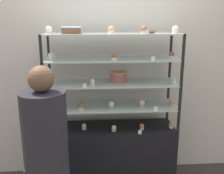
% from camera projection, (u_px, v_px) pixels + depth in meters
% --- Properties ---
extents(back_wall, '(8.00, 0.05, 2.60)m').
position_uv_depth(back_wall, '(110.00, 69.00, 3.11)').
color(back_wall, silver).
rests_on(back_wall, ground_plane).
extents(display_base, '(1.38, 0.44, 0.72)m').
position_uv_depth(display_base, '(112.00, 156.00, 3.00)').
color(display_base, black).
rests_on(display_base, ground_plane).
extents(display_riser_lower, '(1.38, 0.44, 0.26)m').
position_uv_depth(display_riser_lower, '(112.00, 107.00, 2.85)').
color(display_riser_lower, black).
rests_on(display_riser_lower, display_base).
extents(display_riser_middle, '(1.38, 0.44, 0.26)m').
position_uv_depth(display_riser_middle, '(112.00, 84.00, 2.78)').
color(display_riser_middle, black).
rests_on(display_riser_middle, display_riser_lower).
extents(display_riser_upper, '(1.38, 0.44, 0.26)m').
position_uv_depth(display_riser_upper, '(112.00, 60.00, 2.71)').
color(display_riser_upper, black).
rests_on(display_riser_upper, display_riser_middle).
extents(display_riser_top, '(1.38, 0.44, 0.26)m').
position_uv_depth(display_riser_top, '(112.00, 35.00, 2.65)').
color(display_riser_top, black).
rests_on(display_riser_top, display_riser_upper).
extents(layer_cake_centerpiece, '(0.19, 0.19, 0.10)m').
position_uv_depth(layer_cake_centerpiece, '(118.00, 76.00, 2.83)').
color(layer_cake_centerpiece, '#C66660').
rests_on(layer_cake_centerpiece, display_riser_middle).
extents(sheet_cake_frosted, '(0.18, 0.15, 0.07)m').
position_uv_depth(sheet_cake_frosted, '(71.00, 30.00, 2.58)').
color(sheet_cake_frosted, brown).
rests_on(sheet_cake_frosted, display_riser_top).
extents(cupcake_0, '(0.05, 0.05, 0.07)m').
position_uv_depth(cupcake_0, '(55.00, 128.00, 2.82)').
color(cupcake_0, white).
rests_on(cupcake_0, display_base).
extents(cupcake_1, '(0.05, 0.05, 0.07)m').
position_uv_depth(cupcake_1, '(84.00, 127.00, 2.84)').
color(cupcake_1, beige).
rests_on(cupcake_1, display_base).
extents(cupcake_2, '(0.05, 0.05, 0.07)m').
position_uv_depth(cupcake_2, '(114.00, 128.00, 2.80)').
color(cupcake_2, '#CCB28C').
rests_on(cupcake_2, display_base).
extents(cupcake_3, '(0.05, 0.05, 0.07)m').
position_uv_depth(cupcake_3, '(142.00, 127.00, 2.84)').
color(cupcake_3, beige).
rests_on(cupcake_3, display_base).
extents(cupcake_4, '(0.05, 0.05, 0.07)m').
position_uv_depth(cupcake_4, '(171.00, 125.00, 2.88)').
color(cupcake_4, white).
rests_on(cupcake_4, display_base).
extents(price_tag_0, '(0.04, 0.00, 0.04)m').
position_uv_depth(price_tag_0, '(140.00, 132.00, 2.73)').
color(price_tag_0, white).
rests_on(price_tag_0, display_base).
extents(cupcake_5, '(0.06, 0.06, 0.07)m').
position_uv_depth(cupcake_5, '(51.00, 107.00, 2.68)').
color(cupcake_5, beige).
rests_on(cupcake_5, display_riser_lower).
extents(cupcake_6, '(0.06, 0.06, 0.07)m').
position_uv_depth(cupcake_6, '(81.00, 106.00, 2.70)').
color(cupcake_6, beige).
rests_on(cupcake_6, display_riser_lower).
extents(cupcake_7, '(0.06, 0.06, 0.07)m').
position_uv_depth(cupcake_7, '(111.00, 104.00, 2.76)').
color(cupcake_7, '#CCB28C').
rests_on(cupcake_7, display_riser_lower).
extents(cupcake_8, '(0.06, 0.06, 0.07)m').
position_uv_depth(cupcake_8, '(142.00, 103.00, 2.81)').
color(cupcake_8, '#CCB28C').
rests_on(cupcake_8, display_riser_lower).
extents(cupcake_9, '(0.06, 0.06, 0.07)m').
position_uv_depth(cupcake_9, '(172.00, 102.00, 2.83)').
color(cupcake_9, '#CCB28C').
rests_on(cupcake_9, display_riser_lower).
extents(price_tag_1, '(0.04, 0.00, 0.04)m').
position_uv_depth(price_tag_1, '(156.00, 109.00, 2.67)').
color(price_tag_1, white).
rests_on(price_tag_1, display_riser_lower).
extents(cupcake_10, '(0.05, 0.05, 0.07)m').
position_uv_depth(cupcake_10, '(49.00, 82.00, 2.67)').
color(cupcake_10, white).
rests_on(cupcake_10, display_riser_middle).
extents(cupcake_11, '(0.05, 0.05, 0.07)m').
position_uv_depth(cupcake_11, '(93.00, 82.00, 2.65)').
color(cupcake_11, beige).
rests_on(cupcake_11, display_riser_middle).
extents(cupcake_12, '(0.05, 0.05, 0.07)m').
position_uv_depth(cupcake_12, '(174.00, 81.00, 2.72)').
color(cupcake_12, white).
rests_on(cupcake_12, display_riser_middle).
extents(price_tag_2, '(0.04, 0.00, 0.04)m').
position_uv_depth(price_tag_2, '(85.00, 86.00, 2.56)').
color(price_tag_2, white).
rests_on(price_tag_2, display_riser_middle).
extents(cupcake_13, '(0.06, 0.06, 0.07)m').
position_uv_depth(cupcake_13, '(51.00, 56.00, 2.62)').
color(cupcake_13, beige).
rests_on(cupcake_13, display_riser_upper).
extents(cupcake_14, '(0.06, 0.06, 0.07)m').
position_uv_depth(cupcake_14, '(114.00, 57.00, 2.59)').
color(cupcake_14, beige).
rests_on(cupcake_14, display_riser_upper).
extents(cupcake_15, '(0.06, 0.06, 0.07)m').
position_uv_depth(cupcake_15, '(172.00, 55.00, 2.71)').
color(cupcake_15, beige).
rests_on(cupcake_15, display_riser_upper).
extents(price_tag_3, '(0.04, 0.00, 0.04)m').
position_uv_depth(price_tag_3, '(153.00, 59.00, 2.54)').
color(price_tag_3, white).
rests_on(price_tag_3, display_riser_upper).
extents(cupcake_16, '(0.06, 0.06, 0.07)m').
position_uv_depth(cupcake_16, '(49.00, 30.00, 2.55)').
color(cupcake_16, beige).
rests_on(cupcake_16, display_riser_top).
extents(cupcake_17, '(0.06, 0.06, 0.07)m').
position_uv_depth(cupcake_17, '(111.00, 30.00, 2.54)').
color(cupcake_17, white).
rests_on(cupcake_17, display_riser_top).
extents(cupcake_18, '(0.06, 0.06, 0.07)m').
position_uv_depth(cupcake_18, '(144.00, 30.00, 2.60)').
color(cupcake_18, '#CCB28C').
rests_on(cupcake_18, display_riser_top).
extents(cupcake_19, '(0.06, 0.06, 0.07)m').
position_uv_depth(cupcake_19, '(175.00, 30.00, 2.61)').
color(cupcake_19, beige).
rests_on(cupcake_19, display_riser_top).
extents(price_tag_4, '(0.04, 0.00, 0.04)m').
position_uv_depth(price_tag_4, '(147.00, 32.00, 2.47)').
color(price_tag_4, white).
rests_on(price_tag_4, display_riser_top).
extents(donut_glazed, '(0.13, 0.13, 0.03)m').
position_uv_depth(donut_glazed, '(149.00, 31.00, 2.65)').
color(donut_glazed, brown).
rests_on(donut_glazed, display_riser_top).
extents(customer_figure, '(0.36, 0.36, 1.55)m').
position_uv_depth(customer_figure, '(46.00, 153.00, 2.14)').
color(customer_figure, '#282D47').
rests_on(customer_figure, ground_plane).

